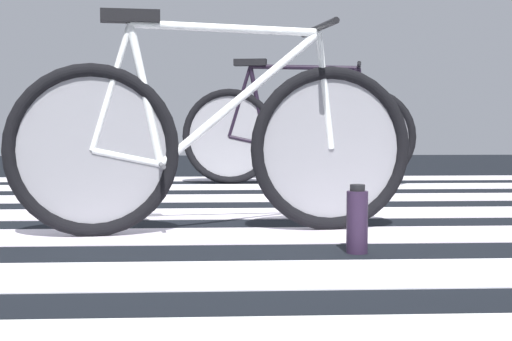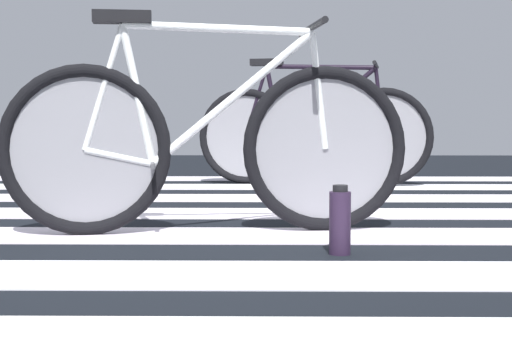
{
  "view_description": "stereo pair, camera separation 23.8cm",
  "coord_description": "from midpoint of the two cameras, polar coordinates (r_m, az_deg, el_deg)",
  "views": [
    {
      "loc": [
        -0.1,
        -3.21,
        0.51
      ],
      "look_at": [
        0.09,
        0.51,
        0.25
      ],
      "focal_mm": 52.91,
      "sensor_mm": 36.0,
      "label": 1
    },
    {
      "loc": [
        0.14,
        -3.21,
        0.51
      ],
      "look_at": [
        0.09,
        0.51,
        0.25
      ],
      "focal_mm": 52.91,
      "sensor_mm": 36.0,
      "label": 2
    }
  ],
  "objects": [
    {
      "name": "water_bottle",
      "position": [
        2.74,
        5.2,
        -3.8
      ],
      "size": [
        0.08,
        0.08,
        0.25
      ],
      "color": "#2B1D34",
      "rests_on": "ground"
    },
    {
      "name": "bicycle_2_of_2",
      "position": [
        5.58,
        1.86,
        2.85
      ],
      "size": [
        1.72,
        0.55,
        0.93
      ],
      "rotation": [
        0.0,
        0.0,
        -0.18
      ],
      "color": "black",
      "rests_on": "ground"
    },
    {
      "name": "ground",
      "position": [
        3.25,
        -3.23,
        -4.91
      ],
      "size": [
        18.0,
        14.0,
        0.02
      ],
      "color": "black"
    },
    {
      "name": "bicycle_1_of_2",
      "position": [
        3.19,
        -5.32,
        2.07
      ],
      "size": [
        1.73,
        0.52,
        0.93
      ],
      "rotation": [
        0.0,
        0.0,
        0.14
      ],
      "color": "black",
      "rests_on": "ground"
    },
    {
      "name": "crosswalk_markings",
      "position": [
        3.51,
        -3.36,
        -4.04
      ],
      "size": [
        5.48,
        5.78,
        0.0
      ],
      "color": "white",
      "rests_on": "ground"
    }
  ]
}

